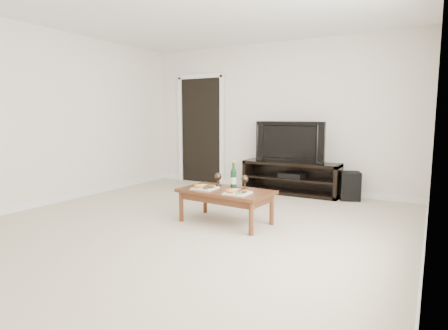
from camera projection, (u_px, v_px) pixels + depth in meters
floor at (186, 228)px, 4.45m from camera, size 5.50×5.50×0.00m
back_wall at (275, 117)px, 6.68m from camera, size 5.00×0.04×2.60m
doorway at (201, 131)px, 7.44m from camera, size 0.90×0.02×2.05m
media_console at (291, 178)px, 6.37m from camera, size 1.64×0.45×0.55m
television at (292, 142)px, 6.29m from camera, size 1.19×0.18×0.68m
av_receiver at (292, 175)px, 6.34m from camera, size 0.42×0.33×0.08m
subwoofer at (350, 186)px, 5.91m from camera, size 0.38×0.38×0.45m
coffee_table at (226, 206)px, 4.64m from camera, size 1.18×0.71×0.42m
plate_left at (205, 186)px, 4.66m from camera, size 0.27×0.27×0.07m
plate_right at (237, 191)px, 4.36m from camera, size 0.27×0.27×0.07m
wine_bottle at (233, 174)px, 4.75m from camera, size 0.07×0.07×0.35m
goblet_left at (218, 179)px, 4.88m from camera, size 0.09×0.09×0.17m
goblet_right at (245, 182)px, 4.69m from camera, size 0.09×0.09×0.17m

